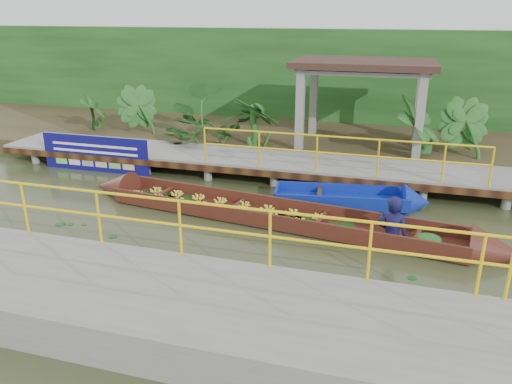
# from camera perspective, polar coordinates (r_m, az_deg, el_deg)

# --- Properties ---
(ground) EXTENTS (80.00, 80.00, 0.00)m
(ground) POSITION_cam_1_polar(r_m,az_deg,el_deg) (12.01, -5.80, -2.96)
(ground) COLOR #2A3118
(ground) RESTS_ON ground
(land_strip) EXTENTS (30.00, 8.00, 0.45)m
(land_strip) POSITION_cam_1_polar(r_m,az_deg,el_deg) (18.75, 2.78, 6.30)
(land_strip) COLOR #312718
(land_strip) RESTS_ON ground
(far_dock) EXTENTS (16.00, 2.06, 1.66)m
(far_dock) POSITION_cam_1_polar(r_m,az_deg,el_deg) (14.89, -0.87, 3.68)
(far_dock) COLOR slate
(far_dock) RESTS_ON ground
(near_dock) EXTENTS (18.00, 2.40, 1.73)m
(near_dock) POSITION_cam_1_polar(r_m,az_deg,el_deg) (8.12, -10.47, -12.91)
(near_dock) COLOR slate
(near_dock) RESTS_ON ground
(pavilion) EXTENTS (4.40, 3.00, 3.00)m
(pavilion) POSITION_cam_1_polar(r_m,az_deg,el_deg) (16.66, 12.26, 13.21)
(pavilion) COLOR slate
(pavilion) RESTS_ON ground
(foliage_backdrop) EXTENTS (30.00, 0.80, 4.00)m
(foliage_backdrop) POSITION_cam_1_polar(r_m,az_deg,el_deg) (20.83, 4.55, 12.62)
(foliage_backdrop) COLOR #174215
(foliage_backdrop) RESTS_ON ground
(vendor_boat) EXTENTS (10.57, 2.38, 2.35)m
(vendor_boat) POSITION_cam_1_polar(r_m,az_deg,el_deg) (11.56, 3.92, -2.42)
(vendor_boat) COLOR #3D1810
(vendor_boat) RESTS_ON ground
(moored_blue_boat) EXTENTS (3.96, 1.54, 0.92)m
(moored_blue_boat) POSITION_cam_1_polar(r_m,az_deg,el_deg) (12.92, 13.78, -0.99)
(moored_blue_boat) COLOR navy
(moored_blue_boat) RESTS_ON ground
(blue_banner) EXTENTS (3.59, 0.04, 1.12)m
(blue_banner) POSITION_cam_1_polar(r_m,az_deg,el_deg) (16.01, -17.91, 4.16)
(blue_banner) COLOR #0E0B5F
(blue_banner) RESTS_ON ground
(tropical_plants) EXTENTS (14.11, 1.11, 1.39)m
(tropical_plants) POSITION_cam_1_polar(r_m,az_deg,el_deg) (16.60, -0.60, 7.78)
(tropical_plants) COLOR #174215
(tropical_plants) RESTS_ON ground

